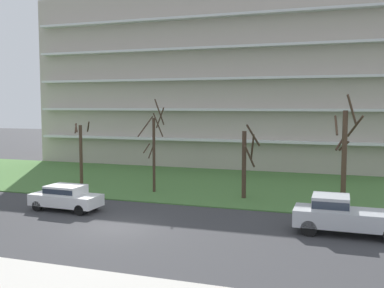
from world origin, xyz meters
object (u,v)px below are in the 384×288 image
object	(u,v)px
tree_left	(154,148)
tree_right	(345,150)
tree_center	(246,161)
sedan_white_near_left	(66,196)
pickup_silver_center_right	(344,215)
tree_far_left	(81,152)

from	to	relation	value
tree_left	tree_right	world-z (taller)	tree_right
tree_center	sedan_white_near_left	xyz separation A→B (m)	(-9.89, -6.68, -1.77)
sedan_white_near_left	pickup_silver_center_right	size ratio (longest dim) A/B	0.83
tree_far_left	tree_right	bearing A→B (deg)	-0.27
pickup_silver_center_right	sedan_white_near_left	bearing A→B (deg)	0.51
tree_left	sedan_white_near_left	distance (m)	7.85
tree_center	sedan_white_near_left	size ratio (longest dim) A/B	1.17
tree_far_left	tree_left	world-z (taller)	tree_left
tree_far_left	tree_center	world-z (taller)	tree_center
tree_right	pickup_silver_center_right	xyz separation A→B (m)	(-0.07, -7.95, -2.47)
tree_center	tree_left	bearing A→B (deg)	178.91
tree_far_left	pickup_silver_center_right	bearing A→B (deg)	-21.67
tree_right	sedan_white_near_left	world-z (taller)	tree_right
tree_left	tree_right	distance (m)	13.38
tree_far_left	tree_right	size ratio (longest dim) A/B	0.72
tree_far_left	sedan_white_near_left	distance (m)	9.16
tree_far_left	tree_center	bearing A→B (deg)	-5.60
tree_left	tree_center	size ratio (longest dim) A/B	1.32
tree_right	sedan_white_near_left	xyz separation A→B (m)	(-16.33, -7.95, -2.62)
tree_left	pickup_silver_center_right	size ratio (longest dim) A/B	1.28
tree_far_left	tree_left	size ratio (longest dim) A/B	0.75
tree_far_left	sedan_white_near_left	world-z (taller)	tree_far_left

